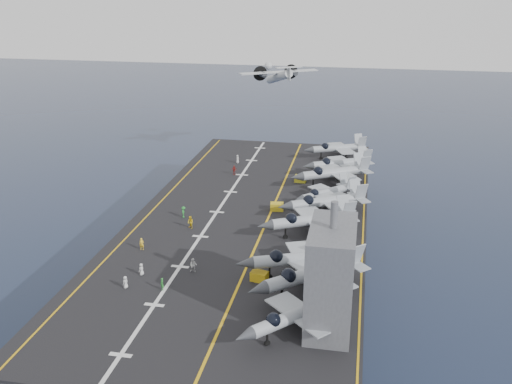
% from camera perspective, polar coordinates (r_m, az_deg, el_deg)
% --- Properties ---
extents(ground, '(500.00, 500.00, 0.00)m').
position_cam_1_polar(ground, '(100.02, -0.44, -7.79)').
color(ground, '#142135').
rests_on(ground, ground).
extents(hull, '(36.00, 90.00, 10.00)m').
position_cam_1_polar(hull, '(97.76, -0.45, -5.20)').
color(hull, '#56595E').
rests_on(hull, ground).
extents(flight_deck, '(38.00, 92.00, 0.40)m').
position_cam_1_polar(flight_deck, '(95.62, -0.45, -2.39)').
color(flight_deck, black).
rests_on(flight_deck, hull).
extents(foul_line, '(0.35, 90.00, 0.02)m').
position_cam_1_polar(foul_line, '(95.04, 1.32, -2.40)').
color(foul_line, gold).
rests_on(foul_line, flight_deck).
extents(landing_centerline, '(0.50, 90.00, 0.02)m').
position_cam_1_polar(landing_centerline, '(96.81, -3.94, -2.01)').
color(landing_centerline, silver).
rests_on(landing_centerline, flight_deck).
extents(deck_edge_port, '(0.25, 90.00, 0.02)m').
position_cam_1_polar(deck_edge_port, '(100.04, -10.05, -1.53)').
color(deck_edge_port, gold).
rests_on(deck_edge_port, flight_deck).
extents(deck_edge_stbd, '(0.25, 90.00, 0.02)m').
position_cam_1_polar(deck_edge_stbd, '(93.94, 10.69, -3.06)').
color(deck_edge_stbd, gold).
rests_on(deck_edge_stbd, flight_deck).
extents(island_superstructure, '(5.00, 10.00, 15.00)m').
position_cam_1_polar(island_superstructure, '(63.64, 7.55, -7.27)').
color(island_superstructure, '#56595E').
rests_on(island_superstructure, flight_deck).
extents(fighter_jet_0, '(16.48, 16.65, 4.88)m').
position_cam_1_polar(fighter_jet_0, '(64.22, 4.00, -12.07)').
color(fighter_jet_0, '#8C969C').
rests_on(fighter_jet_0, flight_deck).
extents(fighter_jet_1, '(19.53, 19.06, 5.69)m').
position_cam_1_polar(fighter_jet_1, '(71.86, 5.69, -7.96)').
color(fighter_jet_1, '#99A3A9').
rests_on(fighter_jet_1, flight_deck).
extents(fighter_jet_2, '(18.44, 15.54, 5.44)m').
position_cam_1_polar(fighter_jet_2, '(75.57, 4.62, -6.52)').
color(fighter_jet_2, gray).
rests_on(fighter_jet_2, flight_deck).
extents(fighter_jet_3, '(18.62, 16.53, 5.40)m').
position_cam_1_polar(fighter_jet_3, '(87.49, 5.65, -2.68)').
color(fighter_jet_3, '#9CA3AE').
rests_on(fighter_jet_3, flight_deck).
extents(fighter_jet_4, '(18.51, 16.51, 5.36)m').
position_cam_1_polar(fighter_jet_4, '(95.03, 7.16, -0.84)').
color(fighter_jet_4, '#959FA5').
rests_on(fighter_jet_4, flight_deck).
extents(fighter_jet_5, '(15.36, 15.43, 4.54)m').
position_cam_1_polar(fighter_jet_5, '(100.08, 7.12, 0.02)').
color(fighter_jet_5, '#909AA0').
rests_on(fighter_jet_5, flight_deck).
extents(fighter_jet_6, '(19.22, 17.39, 5.56)m').
position_cam_1_polar(fighter_jet_6, '(109.20, 7.88, 2.03)').
color(fighter_jet_6, '#8E969C').
rests_on(fighter_jet_6, flight_deck).
extents(fighter_jet_7, '(17.39, 15.43, 5.05)m').
position_cam_1_polar(fighter_jet_7, '(115.98, 8.49, 2.96)').
color(fighter_jet_7, '#9CA4AE').
rests_on(fighter_jet_7, flight_deck).
extents(fighter_jet_8, '(16.74, 14.39, 4.90)m').
position_cam_1_polar(fighter_jet_8, '(126.65, 8.23, 4.44)').
color(fighter_jet_8, '#A1A9B1').
rests_on(fighter_jet_8, flight_deck).
extents(tow_cart_a, '(2.42, 1.85, 1.30)m').
position_cam_1_polar(tow_cart_a, '(75.10, 0.34, -8.42)').
color(tow_cart_a, '#C19812').
rests_on(tow_cart_a, flight_deck).
extents(tow_cart_b, '(2.37, 1.70, 1.32)m').
position_cam_1_polar(tow_cart_b, '(97.16, 2.10, -1.48)').
color(tow_cart_b, gold).
rests_on(tow_cart_b, flight_deck).
extents(tow_cart_c, '(2.27, 1.57, 1.30)m').
position_cam_1_polar(tow_cart_c, '(111.10, 4.46, 1.33)').
color(tow_cart_c, gold).
rests_on(tow_cart_c, flight_deck).
extents(crew_0, '(0.95, 1.16, 1.66)m').
position_cam_1_polar(crew_0, '(75.22, -12.92, -8.79)').
color(crew_0, silver).
rests_on(crew_0, flight_deck).
extents(crew_1, '(1.23, 0.96, 1.81)m').
position_cam_1_polar(crew_1, '(84.79, -11.36, -5.12)').
color(crew_1, yellow).
rests_on(crew_1, flight_deck).
extents(crew_2, '(1.47, 1.34, 2.04)m').
position_cam_1_polar(crew_2, '(90.64, -6.57, -3.03)').
color(crew_2, yellow).
rests_on(crew_2, flight_deck).
extents(crew_3, '(0.95, 1.25, 1.88)m').
position_cam_1_polar(crew_3, '(94.96, -7.25, -1.99)').
color(crew_3, green).
rests_on(crew_3, flight_deck).
extents(crew_4, '(1.35, 1.20, 1.88)m').
position_cam_1_polar(crew_4, '(115.07, -2.21, 2.21)').
color(crew_4, maroon).
rests_on(crew_4, flight_deck).
extents(crew_5, '(0.78, 1.13, 1.82)m').
position_cam_1_polar(crew_5, '(122.42, -1.86, 3.33)').
color(crew_5, silver).
rests_on(crew_5, flight_deck).
extents(crew_6, '(1.16, 1.20, 1.67)m').
position_cam_1_polar(crew_6, '(73.88, -9.37, -9.08)').
color(crew_6, '#2A8830').
rests_on(crew_6, flight_deck).
extents(crew_7, '(1.30, 0.96, 1.99)m').
position_cam_1_polar(crew_7, '(77.53, -6.28, -7.29)').
color(crew_7, silver).
rests_on(crew_7, flight_deck).
extents(transport_plane, '(25.76, 23.44, 5.04)m').
position_cam_1_polar(transport_plane, '(151.81, 2.31, 11.44)').
color(transport_plane, white).
extents(crew_8, '(0.95, 1.16, 1.66)m').
position_cam_1_polar(crew_8, '(77.91, -11.38, -7.59)').
color(crew_8, silver).
rests_on(crew_8, flight_deck).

